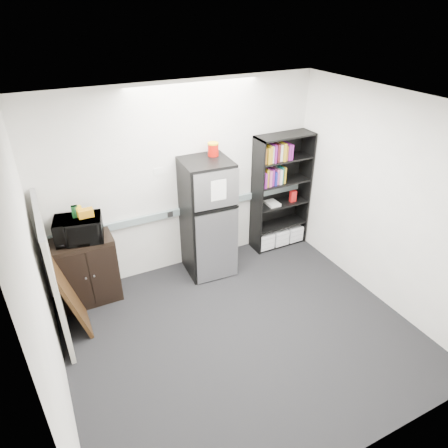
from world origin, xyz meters
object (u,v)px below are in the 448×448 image
object	(u,v)px
refrigerator	(207,218)
microwave	(79,229)
cabinet	(87,270)
bookshelf	(281,193)
cubicle_partition	(53,274)

from	to	relation	value
refrigerator	microwave	bearing A→B (deg)	-178.75
cabinet	refrigerator	xyz separation A→B (m)	(1.70, -0.08, 0.39)
bookshelf	refrigerator	bearing A→B (deg)	-173.79
bookshelf	cubicle_partition	size ratio (longest dim) A/B	1.14
bookshelf	cabinet	world-z (taller)	bookshelf
cabinet	microwave	bearing A→B (deg)	-90.00
microwave	cabinet	bearing A→B (deg)	101.53
refrigerator	cabinet	bearing A→B (deg)	-179.29
cubicle_partition	microwave	size ratio (longest dim) A/B	2.89
bookshelf	cubicle_partition	xyz separation A→B (m)	(-3.43, -0.49, -0.10)
bookshelf	microwave	xyz separation A→B (m)	(-3.03, -0.08, 0.18)
cubicle_partition	cabinet	size ratio (longest dim) A/B	1.73
bookshelf	refrigerator	size ratio (longest dim) A/B	1.07
cabinet	refrigerator	size ratio (longest dim) A/B	0.54
cabinet	bookshelf	bearing A→B (deg)	1.22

